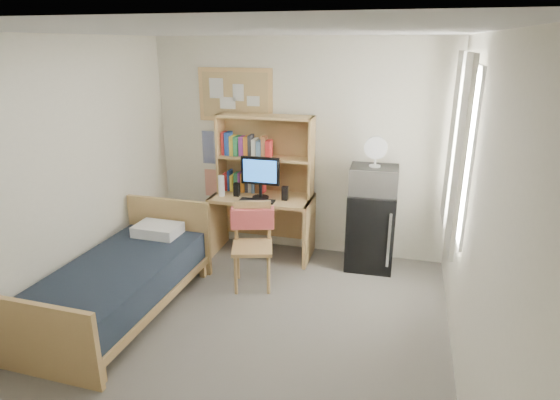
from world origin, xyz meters
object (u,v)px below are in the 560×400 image
(bed, at_px, (120,289))
(desk_fan, at_px, (376,153))
(speaker_left, at_px, (237,190))
(microwave, at_px, (374,180))
(bulletin_board, at_px, (235,95))
(desk_chair, at_px, (252,247))
(mini_fridge, at_px, (371,230))
(monitor, at_px, (260,178))
(speaker_right, at_px, (285,193))
(desk, at_px, (262,226))

(bed, height_order, desk_fan, desk_fan)
(speaker_left, bearing_deg, microwave, 2.13)
(bulletin_board, distance_m, desk_chair, 1.92)
(bed, bearing_deg, speaker_left, 69.88)
(mini_fridge, relative_size, monitor, 1.84)
(mini_fridge, bearing_deg, bulletin_board, 169.29)
(desk_chair, height_order, desk_fan, desk_fan)
(speaker_right, bearing_deg, speaker_left, 180.00)
(desk_chair, bearing_deg, microwave, 18.63)
(bulletin_board, distance_m, microwave, 1.96)
(bed, xyz_separation_m, microwave, (2.23, 1.68, 0.80))
(desk_chair, height_order, speaker_left, desk_chair)
(speaker_left, bearing_deg, desk, 11.31)
(bed, relative_size, monitor, 3.89)
(mini_fridge, xyz_separation_m, monitor, (-1.31, -0.10, 0.55))
(desk_chair, distance_m, microwave, 1.55)
(bulletin_board, xyz_separation_m, desk, (0.42, -0.31, -1.54))
(desk, xyz_separation_m, bed, (-0.92, -1.66, -0.11))
(mini_fridge, distance_m, speaker_left, 1.66)
(monitor, height_order, speaker_right, monitor)
(bed, bearing_deg, microwave, 38.08)
(bed, xyz_separation_m, desk_fan, (2.23, 1.68, 1.11))
(desk_chair, height_order, mini_fridge, desk_chair)
(desk, xyz_separation_m, speaker_left, (-0.30, -0.06, 0.46))
(desk_fan, bearing_deg, monitor, -178.49)
(desk, bearing_deg, speaker_right, -11.31)
(speaker_left, height_order, desk_fan, desk_fan)
(speaker_right, xyz_separation_m, desk_fan, (1.01, 0.07, 0.53))
(bed, distance_m, desk_fan, 3.01)
(bed, height_order, monitor, monitor)
(bulletin_board, xyz_separation_m, speaker_right, (0.72, -0.36, -1.08))
(monitor, xyz_separation_m, speaker_right, (0.30, 0.00, -0.16))
(monitor, relative_size, desk_fan, 1.60)
(bulletin_board, xyz_separation_m, desk_fan, (1.73, -0.29, -0.55))
(bulletin_board, relative_size, speaker_left, 5.83)
(desk, height_order, desk_chair, desk_chair)
(mini_fridge, bearing_deg, speaker_left, -178.27)
(desk, height_order, bed, desk)
(desk_fan, bearing_deg, desk, 178.89)
(mini_fridge, height_order, speaker_right, speaker_right)
(desk, bearing_deg, desk_fan, -0.00)
(desk_chair, relative_size, speaker_left, 5.73)
(speaker_left, distance_m, desk_fan, 1.70)
(mini_fridge, xyz_separation_m, bed, (-2.23, -1.70, -0.19))
(desk_fan, bearing_deg, speaker_left, -178.98)
(mini_fridge, xyz_separation_m, desk_fan, (0.00, -0.02, 0.92))
(bulletin_board, distance_m, speaker_left, 1.15)
(desk_fan, bearing_deg, microwave, -91.80)
(bed, xyz_separation_m, speaker_right, (1.22, 1.61, 0.58))
(desk_chair, relative_size, bed, 0.48)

